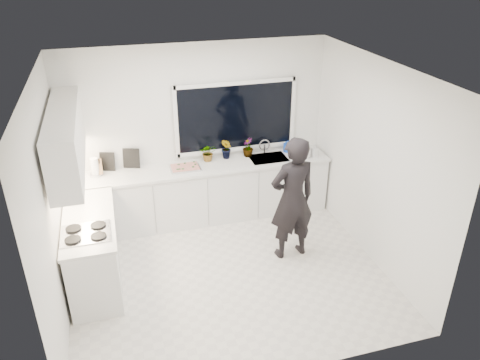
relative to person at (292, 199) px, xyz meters
name	(u,v)px	position (x,y,z in m)	size (l,w,h in m)	color
floor	(228,273)	(-0.95, -0.18, -0.89)	(4.00, 3.50, 0.02)	beige
wall_back	(198,132)	(-0.95, 1.58, 0.47)	(4.00, 0.02, 2.70)	white
wall_left	(50,206)	(-2.96, -0.18, 0.47)	(0.02, 3.50, 2.70)	white
wall_right	(375,163)	(1.06, -0.18, 0.47)	(0.02, 3.50, 2.70)	white
ceiling	(225,70)	(-0.95, -0.18, 1.83)	(4.00, 3.50, 0.02)	white
window	(236,117)	(-0.35, 1.55, 0.67)	(1.80, 0.02, 1.00)	black
base_cabinets_back	(204,194)	(-0.95, 1.27, -0.44)	(3.92, 0.58, 0.88)	white
base_cabinets_left	(94,251)	(-2.62, 0.17, -0.44)	(0.58, 1.60, 0.88)	white
countertop_back	(203,167)	(-0.95, 1.26, 0.02)	(3.94, 0.62, 0.04)	silver
countertop_left	(88,220)	(-2.62, 0.17, 0.02)	(0.62, 1.60, 0.04)	silver
upper_cabinets	(66,139)	(-2.74, 0.52, 0.97)	(0.34, 2.10, 0.70)	white
sink	(268,161)	(0.10, 1.27, -0.01)	(0.58, 0.42, 0.14)	silver
faucet	(264,147)	(0.10, 1.47, 0.15)	(0.03, 0.03, 0.22)	silver
stovetop	(86,233)	(-2.64, -0.18, 0.05)	(0.56, 0.48, 0.03)	black
person	(292,199)	(0.00, 0.00, 0.00)	(0.64, 0.42, 1.76)	black
pizza_tray	(185,168)	(-1.22, 1.24, 0.05)	(0.44, 0.33, 0.03)	silver
pizza	(185,167)	(-1.22, 1.24, 0.07)	(0.40, 0.29, 0.01)	red
watering_can	(288,148)	(0.49, 1.43, 0.10)	(0.14, 0.14, 0.13)	blue
paper_towel_roll	(95,168)	(-2.50, 1.37, 0.17)	(0.11, 0.11, 0.26)	white
knife_block	(98,167)	(-2.47, 1.41, 0.15)	(0.13, 0.10, 0.22)	#A4734C
utensil_crock	(78,197)	(-2.73, 0.62, 0.12)	(0.13, 0.13, 0.16)	#ADAEB2
picture_frame_large	(107,162)	(-2.32, 1.51, 0.18)	(0.22, 0.02, 0.28)	black
picture_frame_small	(131,158)	(-1.98, 1.51, 0.19)	(0.25, 0.02, 0.30)	black
herb_plants	(224,150)	(-0.57, 1.43, 0.19)	(0.86, 0.25, 0.33)	#26662D
soap_bottles	(310,149)	(0.74, 1.12, 0.17)	(0.25, 0.15, 0.29)	#D8BF66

